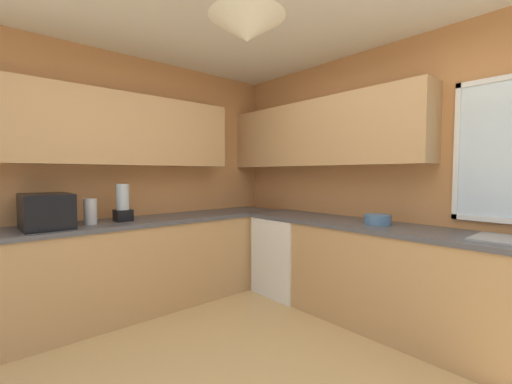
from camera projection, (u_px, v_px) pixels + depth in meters
The scene contains 8 objects.
room_shell at pixel (242, 118), 2.90m from camera, with size 4.23×3.82×2.67m.
counter_run_left at pixel (136, 265), 3.27m from camera, with size 0.65×3.43×0.91m.
counter_run_back at pixel (401, 280), 2.81m from camera, with size 3.32×0.65×0.91m.
dishwasher at pixel (288, 255), 3.77m from camera, with size 0.60×0.60×0.86m, color white.
microwave at pixel (46, 211), 2.75m from camera, with size 0.48×0.36×0.29m, color black.
kettle at pixel (90, 211), 2.95m from camera, with size 0.11×0.11×0.23m, color #B7B7BC.
bowl at pixel (378, 219), 2.96m from camera, with size 0.23×0.23×0.09m, color #4C7099.
blender_appliance at pixel (123, 204), 3.16m from camera, with size 0.15×0.15×0.36m.
Camera 1 is at (1.47, -1.22, 1.37)m, focal length 23.07 mm.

